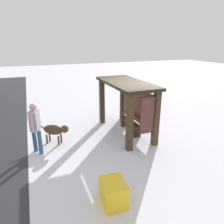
{
  "coord_description": "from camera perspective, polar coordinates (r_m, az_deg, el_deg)",
  "views": [
    {
      "loc": [
        7.4,
        -3.63,
        3.77
      ],
      "look_at": [
        0.21,
        -0.71,
        1.09
      ],
      "focal_mm": 32.63,
      "sensor_mm": 36.0,
      "label": 1
    }
  ],
  "objects": [
    {
      "name": "dog",
      "position": [
        8.15,
        -15.63,
        -4.9
      ],
      "size": [
        0.81,
        1.02,
        0.79
      ],
      "color": "#4A321C",
      "rests_on": "ground"
    },
    {
      "name": "bench_left_inside",
      "position": [
        9.03,
        5.29,
        -3.24
      ],
      "size": [
        1.43,
        0.37,
        0.74
      ],
      "color": "brown",
      "rests_on": "ground"
    },
    {
      "name": "ground_plane",
      "position": [
        9.06,
        3.67,
        -5.61
      ],
      "size": [
        60.0,
        60.0,
        0.0
      ],
      "primitive_type": "plane",
      "color": "silver"
    },
    {
      "name": "bus_shelter",
      "position": [
        8.52,
        4.94,
        4.15
      ],
      "size": [
        3.33,
        1.49,
        2.24
      ],
      "color": "#3E2F1B",
      "rests_on": "ground"
    },
    {
      "name": "person_walking",
      "position": [
        7.5,
        -20.74,
        -3.32
      ],
      "size": [
        0.59,
        0.39,
        1.83
      ],
      "color": "#B8A6B1",
      "rests_on": "ground"
    },
    {
      "name": "grit_bin",
      "position": [
        5.31,
        0.4,
        -21.67
      ],
      "size": [
        0.74,
        0.61,
        0.62
      ],
      "primitive_type": "cube",
      "rotation": [
        0.0,
        0.0,
        -0.08
      ],
      "color": "yellow",
      "rests_on": "ground"
    }
  ]
}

